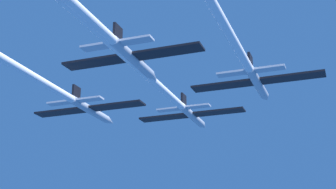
{
  "coord_description": "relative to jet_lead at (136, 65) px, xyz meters",
  "views": [
    {
      "loc": [
        23.61,
        -77.89,
        -23.84
      ],
      "look_at": [
        -0.15,
        -13.27,
        0.1
      ],
      "focal_mm": 53.96,
      "sensor_mm": 36.0,
      "label": 1
    }
  ],
  "objects": [
    {
      "name": "jet_left_wing",
      "position": [
        -12.52,
        -10.15,
        -1.22
      ],
      "size": [
        17.95,
        68.62,
        2.97
      ],
      "color": "#B2BAC6"
    },
    {
      "name": "jet_right_wing",
      "position": [
        13.38,
        -7.28,
        -0.37
      ],
      "size": [
        17.95,
        60.87,
        2.97
      ],
      "color": "#B2BAC6"
    },
    {
      "name": "jet_lead",
      "position": [
        0.0,
        0.0,
        0.0
      ],
      "size": [
        17.95,
        73.06,
        2.97
      ],
      "color": "#B2BAC6"
    }
  ]
}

